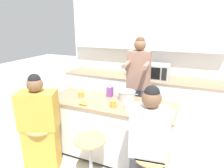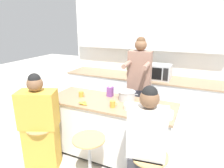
{
  "view_description": "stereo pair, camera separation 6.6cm",
  "coord_description": "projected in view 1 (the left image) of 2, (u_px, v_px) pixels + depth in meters",
  "views": [
    {
      "loc": [
        1.09,
        -2.48,
        2.01
      ],
      "look_at": [
        0.0,
        0.07,
        1.15
      ],
      "focal_mm": 32.0,
      "sensor_mm": 36.0,
      "label": 1
    },
    {
      "loc": [
        1.15,
        -2.45,
        2.01
      ],
      "look_at": [
        0.0,
        0.07,
        1.15
      ],
      "focal_mm": 32.0,
      "sensor_mm": 36.0,
      "label": 2
    }
  ],
  "objects": [
    {
      "name": "potted_plant",
      "position": [
        130.0,
        69.0,
        4.29
      ],
      "size": [
        0.21,
        0.21,
        0.26
      ],
      "color": "beige",
      "rests_on": "back_counter"
    },
    {
      "name": "fruit_bowl",
      "position": [
        131.0,
        106.0,
        2.66
      ],
      "size": [
        0.18,
        0.18,
        0.07
      ],
      "color": "white",
      "rests_on": "kitchen_island"
    },
    {
      "name": "coffee_cup_far",
      "position": [
        81.0,
        94.0,
        3.09
      ],
      "size": [
        0.11,
        0.08,
        0.08
      ],
      "color": "orange",
      "rests_on": "kitchen_island"
    },
    {
      "name": "person_cooking",
      "position": [
        138.0,
        89.0,
        3.45
      ],
      "size": [
        0.43,
        0.61,
        1.79
      ],
      "rotation": [
        0.0,
        0.0,
        0.09
      ],
      "color": "#383842",
      "rests_on": "ground_plane"
    },
    {
      "name": "bar_stool_leftmost",
      "position": [
        43.0,
        144.0,
        2.8
      ],
      "size": [
        0.41,
        0.41,
        0.65
      ],
      "color": "tan",
      "rests_on": "ground_plane"
    },
    {
      "name": "wall_back",
      "position": [
        144.0,
        45.0,
        4.35
      ],
      "size": [
        3.53,
        0.22,
        2.7
      ],
      "color": "silver",
      "rests_on": "ground_plane"
    },
    {
      "name": "mixing_bowl_steel",
      "position": [
        165.0,
        114.0,
        2.43
      ],
      "size": [
        0.21,
        0.21,
        0.08
      ],
      "color": "white",
      "rests_on": "kitchen_island"
    },
    {
      "name": "kitchen_island",
      "position": [
        110.0,
        129.0,
        3.04
      ],
      "size": [
        1.89,
        0.71,
        0.9
      ],
      "color": "black",
      "rests_on": "ground_plane"
    },
    {
      "name": "cooking_pot",
      "position": [
        127.0,
        95.0,
        2.97
      ],
      "size": [
        0.34,
        0.25,
        0.14
      ],
      "color": "#B7BABC",
      "rests_on": "kitchen_island"
    },
    {
      "name": "juice_carton",
      "position": [
        110.0,
        92.0,
        3.1
      ],
      "size": [
        0.08,
        0.08,
        0.17
      ],
      "color": "#7A428E",
      "rests_on": "kitchen_island"
    },
    {
      "name": "ground_plane",
      "position": [
        110.0,
        154.0,
        3.18
      ],
      "size": [
        16.0,
        16.0,
        0.0
      ],
      "primitive_type": "plane",
      "color": "beige"
    },
    {
      "name": "back_counter",
      "position": [
        138.0,
        96.0,
        4.39
      ],
      "size": [
        3.28,
        0.68,
        0.91
      ],
      "color": "silver",
      "rests_on": "ground_plane"
    },
    {
      "name": "coffee_cup_near",
      "position": [
        113.0,
        104.0,
        2.71
      ],
      "size": [
        0.11,
        0.07,
        0.09
      ],
      "color": "orange",
      "rests_on": "kitchen_island"
    },
    {
      "name": "person_wrapped_blanket",
      "position": [
        40.0,
        127.0,
        2.71
      ],
      "size": [
        0.57,
        0.46,
        1.4
      ],
      "rotation": [
        0.0,
        0.0,
        0.41
      ],
      "color": "gold",
      "rests_on": "ground_plane"
    },
    {
      "name": "bar_stool_center",
      "position": [
        91.0,
        157.0,
        2.52
      ],
      "size": [
        0.41,
        0.41,
        0.65
      ],
      "color": "tan",
      "rests_on": "ground_plane"
    },
    {
      "name": "banana_bunch",
      "position": [
        84.0,
        103.0,
        2.8
      ],
      "size": [
        0.15,
        0.11,
        0.05
      ],
      "color": "yellow",
      "rests_on": "kitchen_island"
    },
    {
      "name": "microwave",
      "position": [
        156.0,
        71.0,
        4.03
      ],
      "size": [
        0.53,
        0.35,
        0.3
      ],
      "color": "#B2B5B7",
      "rests_on": "back_counter"
    },
    {
      "name": "person_seated_near",
      "position": [
        148.0,
        153.0,
        2.15
      ],
      "size": [
        0.43,
        0.31,
        1.43
      ],
      "rotation": [
        0.0,
        0.0,
        0.14
      ],
      "color": "#333338",
      "rests_on": "ground_plane"
    }
  ]
}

